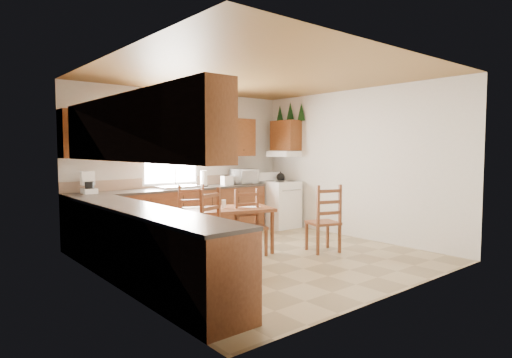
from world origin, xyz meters
TOP-DOWN VIEW (x-y plane):
  - floor at (0.00, 0.00)m, footprint 4.50×4.50m
  - ceiling at (0.00, 0.00)m, footprint 4.50×4.50m
  - wall_left at (-2.25, 0.00)m, footprint 4.50×4.50m
  - wall_right at (2.25, 0.00)m, footprint 4.50×4.50m
  - wall_back at (0.00, 2.25)m, footprint 4.50×4.50m
  - wall_front at (0.00, -2.25)m, footprint 4.50×4.50m
  - lower_cab_back at (-0.38, 1.95)m, footprint 3.75×0.60m
  - lower_cab_left at (-1.95, -0.15)m, footprint 0.60×3.60m
  - counter_back at (-0.38, 1.95)m, footprint 3.75×0.63m
  - counter_left at (-1.95, -0.15)m, footprint 0.63×3.60m
  - backsplash at (-0.38, 2.24)m, footprint 3.75×0.01m
  - upper_cab_back_left at (-1.55, 2.08)m, footprint 1.41×0.33m
  - upper_cab_back_right at (0.86, 2.08)m, footprint 1.25×0.33m
  - upper_cab_left at (-2.08, -0.15)m, footprint 0.33×3.60m
  - upper_cab_stove at (2.08, 1.65)m, footprint 0.33×0.62m
  - range_hood at (2.03, 1.65)m, footprint 0.44×0.62m
  - window_frame at (-0.30, 2.22)m, footprint 1.13×0.02m
  - window_pane at (-0.30, 2.21)m, footprint 1.05×0.01m
  - window_valance at (-0.30, 2.19)m, footprint 1.19×0.01m
  - sink_basin at (-0.30, 1.95)m, footprint 0.75×0.45m
  - pine_decal_a at (2.21, 1.33)m, footprint 0.22×0.22m
  - pine_decal_b at (2.21, 1.65)m, footprint 0.22×0.22m
  - pine_decal_c at (2.21, 1.97)m, footprint 0.22×0.22m
  - stove at (1.88, 1.60)m, footprint 0.66×0.68m
  - coffeemaker at (-1.87, 1.98)m, footprint 0.25×0.27m
  - paper_towel at (0.22, 1.92)m, footprint 0.13×0.13m
  - toaster at (0.76, 1.92)m, footprint 0.22×0.14m
  - microwave at (1.20, 1.95)m, footprint 0.57×0.48m
  - dining_table at (-0.24, 0.50)m, footprint 1.48×1.11m
  - chair_near_left at (-1.03, 0.10)m, footprint 0.58×0.57m
  - chair_near_right at (0.96, -0.39)m, footprint 0.56×0.54m
  - chair_far_left at (-0.65, 0.84)m, footprint 0.53×0.51m
  - chair_far_right at (-0.05, 0.18)m, footprint 0.51×0.50m
  - table_paper at (0.12, 0.41)m, footprint 0.28×0.33m
  - table_card at (-0.29, 0.56)m, footprint 0.09×0.06m

SIDE VIEW (x-z plane):
  - floor at x=0.00m, z-range 0.00..0.00m
  - dining_table at x=-0.24m, z-range 0.00..0.70m
  - lower_cab_back at x=-0.38m, z-range 0.00..0.88m
  - lower_cab_left at x=-1.95m, z-range 0.00..0.88m
  - stove at x=1.88m, z-range 0.00..0.94m
  - chair_far_right at x=-0.05m, z-range 0.00..0.99m
  - chair_far_left at x=-0.65m, z-range 0.00..1.04m
  - chair_near_right at x=0.96m, z-range 0.00..1.06m
  - chair_near_left at x=-1.03m, z-range 0.00..1.08m
  - table_paper at x=0.12m, z-range 0.70..0.71m
  - table_card at x=-0.29m, z-range 0.70..0.83m
  - counter_back at x=-0.38m, z-range 0.88..0.92m
  - counter_left at x=-1.95m, z-range 0.88..0.92m
  - sink_basin at x=-0.30m, z-range 0.92..0.96m
  - toaster at x=0.76m, z-range 0.92..1.10m
  - backsplash at x=-0.38m, z-range 0.92..1.10m
  - microwave at x=1.20m, z-range 0.92..1.21m
  - paper_towel at x=0.22m, z-range 0.92..1.22m
  - coffeemaker at x=-1.87m, z-range 0.92..1.24m
  - wall_left at x=-2.25m, z-range 1.35..1.35m
  - wall_right at x=2.25m, z-range 1.35..1.35m
  - wall_back at x=0.00m, z-range 1.35..1.35m
  - wall_front at x=0.00m, z-range 1.35..1.35m
  - range_hood at x=2.03m, z-range 1.46..1.58m
  - window_frame at x=-0.30m, z-range 0.96..2.14m
  - window_pane at x=-0.30m, z-range 1.00..2.10m
  - upper_cab_back_left at x=-1.55m, z-range 1.48..2.23m
  - upper_cab_back_right at x=0.86m, z-range 1.48..2.23m
  - upper_cab_left at x=-2.08m, z-range 1.48..2.23m
  - upper_cab_stove at x=2.08m, z-range 1.59..2.21m
  - window_valance at x=-0.30m, z-range 1.93..2.17m
  - pine_decal_a at x=2.21m, z-range 2.20..2.56m
  - pine_decal_c at x=2.21m, z-range 2.20..2.56m
  - pine_decal_b at x=2.21m, z-range 2.24..2.60m
  - ceiling at x=0.00m, z-range 2.70..2.70m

